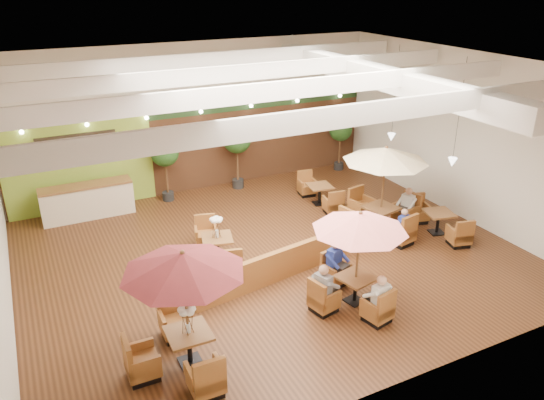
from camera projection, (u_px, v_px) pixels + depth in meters
room at (260, 125)px, 15.43m from camera, size 14.04×14.00×5.52m
service_counter at (88, 201)px, 17.94m from camera, size 3.00×0.75×1.18m
booth_divider at (296, 259)px, 14.63m from camera, size 6.32×1.23×0.88m
table_0 at (181, 286)px, 10.60m from camera, size 2.61×2.68×2.75m
table_1 at (357, 238)px, 12.76m from camera, size 2.45×2.57×2.54m
table_2 at (384, 174)px, 16.47m from camera, size 2.90×2.90×2.86m
table_3 at (217, 245)px, 15.24m from camera, size 1.05×2.69×1.54m
table_4 at (438, 223)px, 16.90m from camera, size 1.02×2.61×0.93m
table_5 at (319, 195)px, 19.04m from camera, size 0.92×2.49×0.91m
topiary_0 at (165, 155)px, 18.80m from camera, size 1.01×1.01×2.34m
topiary_1 at (237, 142)px, 19.89m from camera, size 1.07×1.07×2.48m
topiary_2 at (340, 132)px, 21.87m from camera, size 0.95×0.95×2.21m
diner_0 at (379, 294)px, 12.45m from camera, size 0.44×0.37×0.83m
diner_1 at (336, 259)px, 13.97m from camera, size 0.47×0.44×0.85m
diner_2 at (324, 284)px, 12.83m from camera, size 0.43×0.47×0.85m
diner_3 at (402, 222)px, 16.08m from camera, size 0.40×0.37×0.73m
diner_4 at (407, 203)px, 17.36m from camera, size 0.41×0.45×0.81m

